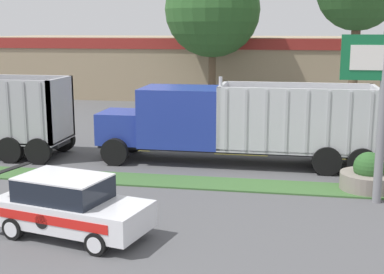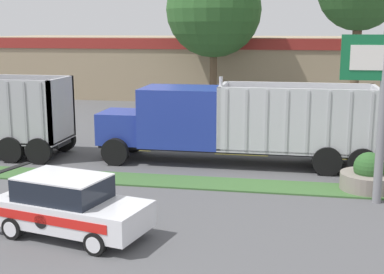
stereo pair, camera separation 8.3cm
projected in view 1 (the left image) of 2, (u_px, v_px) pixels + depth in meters
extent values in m
cube|color=#3D6633|center=(168.00, 181.00, 19.71)|extent=(120.00, 1.59, 0.06)
cube|color=yellow|center=(18.00, 146.00, 25.84)|extent=(2.40, 0.14, 0.01)
cube|color=yellow|center=(125.00, 150.00, 24.90)|extent=(2.40, 0.14, 0.01)
cube|color=yellow|center=(241.00, 155.00, 23.95)|extent=(2.40, 0.14, 0.01)
cube|color=yellow|center=(366.00, 160.00, 23.00)|extent=(2.40, 0.14, 0.01)
cube|color=#ADADB2|center=(2.00, 138.00, 23.75)|extent=(5.86, 2.50, 0.12)
cube|color=#ADADB2|center=(61.00, 109.00, 22.98)|extent=(0.16, 2.50, 2.70)
cube|color=#ADADB2|center=(13.00, 104.00, 24.61)|extent=(5.86, 0.16, 2.70)
cube|color=#99999E|center=(8.00, 113.00, 22.07)|extent=(0.10, 0.04, 2.57)
cube|color=#99999E|center=(25.00, 113.00, 21.94)|extent=(0.10, 0.04, 2.57)
cube|color=#99999E|center=(41.00, 114.00, 21.81)|extent=(0.10, 0.04, 2.57)
cylinder|color=black|center=(39.00, 151.00, 22.21)|extent=(1.11, 0.30, 1.11)
cylinder|color=black|center=(63.00, 139.00, 24.58)|extent=(1.11, 0.30, 1.11)
cylinder|color=black|center=(10.00, 150.00, 22.43)|extent=(1.11, 0.30, 1.11)
cylinder|color=black|center=(37.00, 138.00, 24.81)|extent=(1.11, 0.30, 1.11)
cube|color=black|center=(232.00, 148.00, 22.37)|extent=(11.37, 1.40, 0.18)
cube|color=#23389E|center=(123.00, 127.00, 23.06)|extent=(1.87, 2.09, 1.33)
cube|color=#B7B7BC|center=(102.00, 126.00, 23.23)|extent=(0.06, 1.78, 1.13)
cube|color=#23389E|center=(182.00, 116.00, 22.50)|extent=(3.29, 2.55, 2.41)
cube|color=black|center=(143.00, 105.00, 22.71)|extent=(0.04, 2.16, 1.09)
cylinder|color=silver|center=(220.00, 99.00, 21.22)|extent=(0.14, 0.14, 1.76)
cube|color=silver|center=(295.00, 147.00, 21.89)|extent=(6.21, 2.55, 0.12)
cube|color=silver|center=(222.00, 114.00, 22.17)|extent=(0.16, 2.55, 2.53)
cube|color=silver|center=(374.00, 119.00, 21.11)|extent=(0.16, 2.55, 2.53)
cube|color=silver|center=(297.00, 121.00, 20.49)|extent=(6.21, 0.16, 2.53)
cube|color=silver|center=(296.00, 112.00, 22.79)|extent=(6.21, 0.16, 2.53)
cube|color=#B2B2B7|center=(226.00, 120.00, 20.87)|extent=(0.10, 0.04, 2.40)
cube|color=#B2B2B7|center=(246.00, 120.00, 20.73)|extent=(0.10, 0.04, 2.40)
cube|color=#B2B2B7|center=(266.00, 121.00, 20.60)|extent=(0.10, 0.04, 2.40)
cube|color=#B2B2B7|center=(286.00, 121.00, 20.46)|extent=(0.10, 0.04, 2.40)
cube|color=#B2B2B7|center=(307.00, 122.00, 20.32)|extent=(0.10, 0.04, 2.40)
cube|color=#B2B2B7|center=(328.00, 123.00, 20.19)|extent=(0.10, 0.04, 2.40)
cube|color=#B2B2B7|center=(349.00, 123.00, 20.05)|extent=(0.10, 0.04, 2.40)
cube|color=#B2B2B7|center=(371.00, 124.00, 19.92)|extent=(0.10, 0.04, 2.40)
cylinder|color=black|center=(115.00, 152.00, 22.02)|extent=(1.13, 0.30, 1.13)
cylinder|color=black|center=(132.00, 140.00, 24.43)|extent=(1.13, 0.30, 1.13)
cylinder|color=black|center=(362.00, 163.00, 20.29)|extent=(1.13, 0.30, 1.13)
cylinder|color=black|center=(355.00, 148.00, 22.71)|extent=(1.13, 0.30, 1.13)
cylinder|color=black|center=(327.00, 161.00, 20.52)|extent=(1.13, 0.30, 1.13)
cylinder|color=black|center=(323.00, 147.00, 22.94)|extent=(1.13, 0.30, 1.13)
cube|color=white|center=(72.00, 212.00, 14.51)|extent=(4.54, 2.71, 0.71)
cube|color=black|center=(64.00, 188.00, 14.48)|extent=(2.63, 2.07, 0.61)
cube|color=white|center=(63.00, 177.00, 14.42)|extent=(2.63, 2.07, 0.04)
cube|color=black|center=(11.00, 169.00, 15.10)|extent=(0.52, 1.45, 0.03)
cube|color=red|center=(51.00, 221.00, 13.68)|extent=(3.31, 0.78, 0.25)
cylinder|color=black|center=(41.00, 222.00, 13.81)|extent=(0.38, 0.10, 0.39)
cylinder|color=black|center=(96.00, 244.00, 13.30)|extent=(0.63, 0.33, 0.60)
cylinder|color=silver|center=(94.00, 245.00, 13.20)|extent=(0.41, 0.11, 0.42)
cylinder|color=black|center=(131.00, 221.00, 14.85)|extent=(0.63, 0.33, 0.60)
cylinder|color=silver|center=(133.00, 220.00, 14.94)|extent=(0.41, 0.11, 0.42)
cylinder|color=black|center=(13.00, 228.00, 14.32)|extent=(0.63, 0.33, 0.60)
cylinder|color=silver|center=(10.00, 230.00, 14.22)|extent=(0.41, 0.11, 0.42)
cylinder|color=black|center=(54.00, 209.00, 15.87)|extent=(0.63, 0.33, 0.60)
cylinder|color=silver|center=(56.00, 208.00, 15.97)|extent=(0.41, 0.11, 0.42)
cylinder|color=gray|center=(382.00, 119.00, 16.89)|extent=(0.28, 0.28, 5.48)
cylinder|color=gray|center=(368.00, 182.00, 18.63)|extent=(1.94, 1.94, 0.63)
sphere|color=#2D5B28|center=(369.00, 167.00, 18.53)|extent=(1.07, 1.07, 1.07)
cube|color=#9E896B|center=(197.00, 65.00, 46.21)|extent=(35.63, 12.00, 4.89)
cube|color=maroon|center=(183.00, 44.00, 39.98)|extent=(33.85, 0.10, 0.80)
cylinder|color=brown|center=(354.00, 67.00, 32.53)|extent=(0.55, 0.55, 6.53)
cylinder|color=brown|center=(212.00, 72.00, 37.83)|extent=(0.52, 0.52, 5.05)
sphere|color=#2D5B28|center=(213.00, 9.00, 36.96)|extent=(6.61, 6.61, 6.61)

